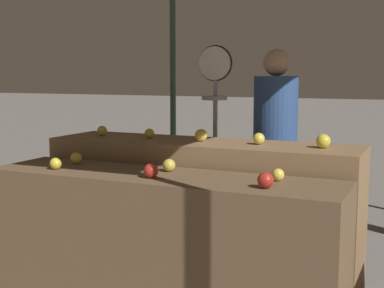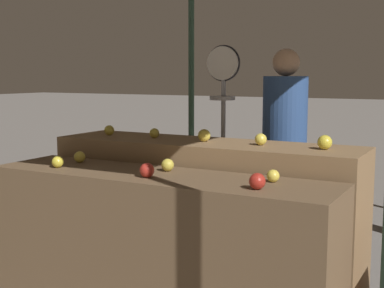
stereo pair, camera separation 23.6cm
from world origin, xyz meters
name	(u,v)px [view 1 (the left image)]	position (x,y,z in m)	size (l,w,h in m)	color
display_counter_front	(161,245)	(0.00, 0.00, 0.43)	(2.16, 0.55, 0.85)	brown
display_counter_back	(201,211)	(0.00, 0.60, 0.49)	(2.16, 0.55, 0.98)	olive
apple_front_0	(56,164)	(-0.67, -0.11, 0.89)	(0.07, 0.07, 0.07)	gold
apple_front_1	(152,171)	(0.00, -0.11, 0.90)	(0.08, 0.08, 0.08)	#B72D23
apple_front_2	(266,180)	(0.67, -0.11, 0.90)	(0.09, 0.09, 0.09)	#AD281E
apple_front_3	(76,158)	(-0.68, 0.11, 0.89)	(0.08, 0.08, 0.08)	gold
apple_front_4	(169,165)	(0.00, 0.11, 0.89)	(0.08, 0.08, 0.08)	gold
apple_front_5	(278,175)	(0.68, 0.10, 0.89)	(0.07, 0.07, 0.07)	yellow
apple_back_0	(102,131)	(-0.80, 0.59, 1.02)	(0.08, 0.08, 0.08)	gold
apple_back_1	(149,133)	(-0.41, 0.61, 1.02)	(0.07, 0.07, 0.07)	gold
apple_back_2	(201,135)	(0.00, 0.60, 1.02)	(0.09, 0.09, 0.09)	yellow
apple_back_3	(259,139)	(0.41, 0.60, 1.02)	(0.08, 0.08, 0.08)	yellow
apple_back_4	(323,141)	(0.83, 0.60, 1.03)	(0.09, 0.09, 0.09)	gold
produce_scale	(215,103)	(-0.14, 1.18, 1.21)	(0.28, 0.20, 1.66)	#99999E
person_vendor_at_scale	(275,136)	(0.27, 1.47, 0.94)	(0.46, 0.46, 1.64)	#2D2D38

